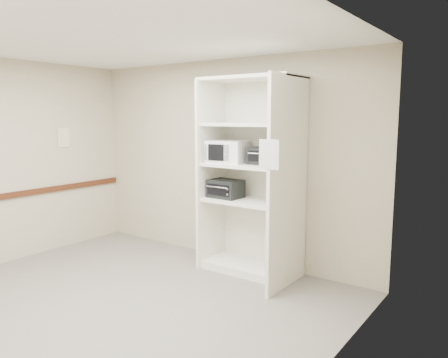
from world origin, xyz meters
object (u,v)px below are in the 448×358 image
Objects in this scene: shelving_unit at (254,183)px; microwave at (227,152)px; toaster_oven_upper at (264,156)px; toaster_oven_lower at (226,189)px.

shelving_unit is 5.21× the size of microwave.
shelving_unit is 0.36m from toaster_oven_upper.
toaster_oven_upper is (0.47, 0.11, -0.04)m from microwave.
toaster_oven_lower is (-0.03, 0.01, -0.48)m from microwave.
shelving_unit reaches higher than toaster_oven_lower.
microwave is 1.13× the size of toaster_oven_lower.
microwave is at bearing -173.67° from toaster_oven_upper.
microwave is 0.48m from toaster_oven_upper.
toaster_oven_upper is at bearing 28.46° from shelving_unit.
toaster_oven_lower is at bearing -175.42° from toaster_oven_upper.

